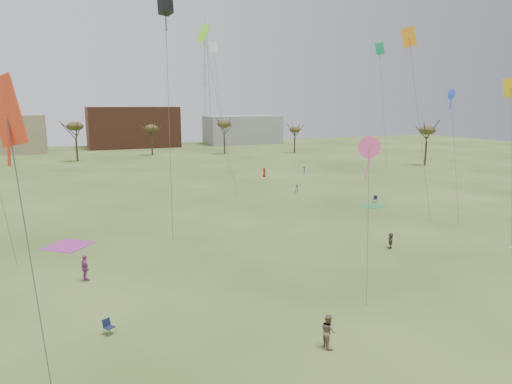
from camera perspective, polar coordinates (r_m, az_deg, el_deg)
name	(u,v)px	position (r m, az deg, el deg)	size (l,w,h in m)	color
ground	(330,311)	(29.86, 9.30, -14.55)	(260.00, 260.00, 0.00)	#2B4C17
spectator_fore_b	(328,331)	(25.57, 9.03, -16.81)	(0.90, 0.70, 1.85)	#7C614E
spectator_fore_c	(391,241)	(42.89, 16.50, -5.85)	(1.33, 0.42, 1.43)	#4D3D37
spectator_mid_d	(85,268)	(36.03, -20.61, -8.89)	(1.15, 0.48, 1.96)	#A7459B
spectator_mid_e	(297,188)	(66.42, 5.16, 0.44)	(0.70, 0.55, 1.45)	#BBBBBB
flyer_far_b	(264,172)	(81.26, 1.04, 2.48)	(0.80, 0.52, 1.63)	maroon
flyer_far_c	(304,170)	(84.58, 6.03, 2.72)	(0.99, 0.57, 1.53)	#1E578D
blanket_plum	(68,246)	(45.43, -22.45, -6.24)	(3.54, 3.54, 0.03)	#9F318C
blanket_olive	(373,206)	(60.06, 14.41, -1.69)	(2.72, 2.72, 0.03)	#2F8346
camp_chair_left	(109,330)	(28.07, -17.91, -16.10)	(0.71, 0.73, 0.87)	#141C38
camp_chair_right	(375,200)	(62.26, 14.68, -1.02)	(0.74, 0.73, 0.87)	#131936
kites_aloft	(221,47)	(54.55, -4.35, 17.64)	(70.31, 59.20, 23.03)	red
tree_line	(122,131)	(102.62, -16.41, 7.33)	(117.44, 49.32, 8.91)	#3A2B1E
building_brick	(133,127)	(144.17, -15.20, 7.87)	(26.00, 16.00, 12.00)	brown
building_grey	(243,130)	(151.13, -1.69, 7.80)	(24.00, 12.00, 9.00)	gray
radio_tower	(206,84)	(154.40, -6.25, 13.27)	(1.51, 1.72, 41.00)	#9EA3A8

